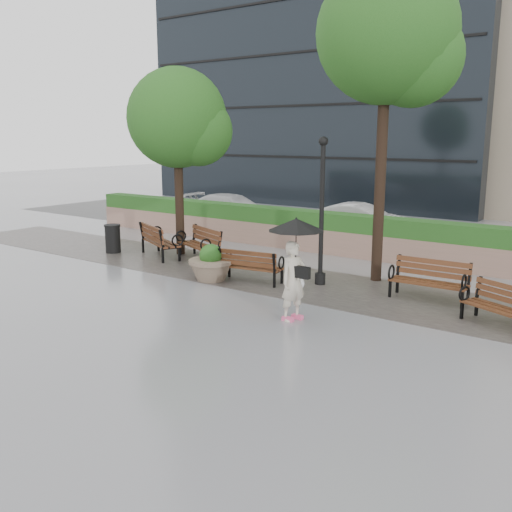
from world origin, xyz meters
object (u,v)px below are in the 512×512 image
Objects in this scene: bench_1 at (200,250)px; planter_left at (211,266)px; pedestrian at (295,259)px; lamppost at (321,221)px; bench_3 at (428,289)px; bench_2 at (251,273)px; bench_4 at (500,316)px; car_left at (233,210)px; bench_0 at (160,248)px; car_right at (361,221)px; trash_bin at (113,239)px.

bench_1 is 1.65× the size of planter_left.
bench_1 is 6.64m from pedestrian.
bench_1 is at bearing 174.28° from lamppost.
pedestrian is (-1.82, -3.09, 1.04)m from bench_3.
bench_4 is (6.30, 0.02, -0.01)m from bench_2.
lamppost is (-4.70, 0.89, 1.42)m from bench_4.
pedestrian is (3.61, -1.53, 0.93)m from planter_left.
car_left is 2.10× the size of pedestrian.
lamppost is at bearing -155.61° from bench_0.
bench_1 reaches higher than bench_4.
car_right is (6.00, 0.30, -0.01)m from car_left.
lamppost is 7.48m from car_right.
bench_2 is 6.10m from trash_bin.
bench_0 reaches higher than bench_3.
planter_left reaches higher than bench_3.
trash_bin is at bearing 138.49° from car_right.
bench_4 is at bearing -31.45° from bench_3.
bench_3 reaches higher than bench_4.
pedestrian is at bearing -143.43° from car_left.
bench_4 is 4.34m from pedestrian.
planter_left is 5.17m from trash_bin.
bench_3 is 2.02× the size of trash_bin.
lamppost is 0.97× the size of car_right.
lamppost is (1.60, 0.91, 1.41)m from bench_2.
pedestrian is (-3.69, -2.02, 1.06)m from bench_4.
bench_1 is at bearing -33.56° from bench_2.
car_right is (0.36, 8.43, 0.26)m from planter_left.
planter_left is (-1.00, -0.46, 0.12)m from bench_2.
planter_left is 0.55× the size of pedestrian.
pedestrian is at bearing -167.47° from car_right.
car_left reaches higher than trash_bin.
car_right reaches higher than bench_4.
lamppost reaches higher than planter_left.
car_left reaches higher than planter_left.
lamppost is at bearing -165.86° from bench_4.
pedestrian is at bearing -15.89° from trash_bin.
trash_bin is 0.20× the size of car_left.
trash_bin is at bearing 169.51° from planter_left.
car_right is (-6.94, 7.95, 0.39)m from bench_4.
car_right is (3.65, 7.07, 0.34)m from bench_0.
car_left is 1.16× the size of car_right.
lamppost is 1.76× the size of pedestrian.
lamppost is (7.68, 0.43, 1.23)m from trash_bin.
bench_0 is 1.05× the size of bench_1.
bench_0 is 3.56m from planter_left.
bench_3 is 0.84× the size of pedestrian.
pedestrian reaches higher than bench_1.
bench_4 is 4.99m from lamppost.
bench_2 is at bearing -167.55° from bench_0.
planter_left is 1.33× the size of trash_bin.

